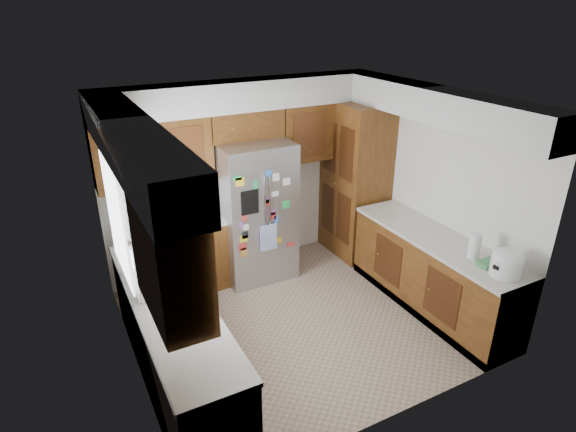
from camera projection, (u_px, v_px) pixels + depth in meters
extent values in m
plane|color=tan|center=(300.00, 320.00, 5.51)|extent=(3.60, 3.60, 0.00)
cube|color=silver|center=(242.00, 176.00, 6.29)|extent=(3.60, 0.04, 2.50)
cube|color=silver|center=(123.00, 261.00, 4.24)|extent=(0.04, 3.20, 2.50)
cube|color=silver|center=(432.00, 192.00, 5.77)|extent=(0.04, 3.20, 2.50)
cube|color=silver|center=(402.00, 298.00, 3.71)|extent=(3.60, 0.04, 2.50)
cube|color=white|center=(302.00, 99.00, 4.49)|extent=(3.60, 3.20, 0.02)
cube|color=silver|center=(244.00, 95.00, 5.70)|extent=(3.60, 0.38, 0.35)
cube|color=silver|center=(128.00, 139.00, 3.88)|extent=(0.38, 3.20, 0.35)
cube|color=silver|center=(431.00, 103.00, 5.25)|extent=(0.38, 3.20, 0.35)
cube|color=#44290D|center=(153.00, 152.00, 5.46)|extent=(1.33, 0.34, 0.75)
cube|color=#44290D|center=(323.00, 129.00, 6.42)|extent=(1.33, 0.34, 0.75)
cube|color=#44290D|center=(171.00, 262.00, 3.17)|extent=(0.34, 0.85, 0.75)
cube|color=white|center=(116.00, 220.00, 4.18)|extent=(0.02, 0.90, 1.05)
cube|color=white|center=(121.00, 220.00, 4.20)|extent=(0.01, 1.02, 1.15)
cube|color=blue|center=(168.00, 168.00, 5.41)|extent=(0.16, 0.02, 0.22)
cube|color=beige|center=(133.00, 155.00, 5.18)|extent=(0.16, 0.02, 0.20)
cube|color=#44290D|center=(174.00, 344.00, 4.46)|extent=(0.60, 2.60, 0.88)
cube|color=#44290D|center=(193.00, 254.00, 6.03)|extent=(0.75, 0.60, 0.88)
cube|color=beige|center=(169.00, 302.00, 4.27)|extent=(0.63, 2.60, 0.04)
cube|color=beige|center=(189.00, 221.00, 5.85)|extent=(0.75, 0.60, 0.04)
cube|color=black|center=(178.00, 376.00, 4.62)|extent=(0.60, 2.60, 0.10)
cube|color=silver|center=(240.00, 391.00, 3.89)|extent=(0.01, 0.58, 0.80)
cube|color=#44290D|center=(433.00, 274.00, 5.59)|extent=(0.60, 2.25, 0.88)
cube|color=beige|center=(438.00, 239.00, 5.40)|extent=(0.63, 2.25, 0.04)
cube|color=black|center=(429.00, 302.00, 5.75)|extent=(0.60, 2.25, 0.10)
cube|color=#44290D|center=(355.00, 181.00, 6.64)|extent=(0.60, 0.90, 2.15)
cube|color=#A6A6AC|center=(255.00, 211.00, 6.12)|extent=(0.90, 0.75, 1.80)
cylinder|color=silver|center=(265.00, 211.00, 5.73)|extent=(0.02, 0.02, 0.90)
cylinder|color=silver|center=(270.00, 211.00, 5.76)|extent=(0.02, 0.02, 0.90)
cube|color=black|center=(250.00, 202.00, 5.60)|extent=(0.22, 0.01, 0.30)
cube|color=white|center=(269.00, 238.00, 5.87)|extent=(0.22, 0.01, 0.34)
cube|color=yellow|center=(240.00, 182.00, 5.43)|extent=(0.11, 0.00, 0.10)
cube|color=#8C4C99|center=(241.00, 225.00, 5.65)|extent=(0.05, 0.00, 0.09)
cube|color=yellow|center=(244.00, 239.00, 5.74)|extent=(0.10, 0.00, 0.09)
cube|color=red|center=(242.00, 247.00, 5.77)|extent=(0.10, 0.00, 0.09)
cube|color=red|center=(273.00, 216.00, 5.82)|extent=(0.08, 0.00, 0.10)
cube|color=#8C4C99|center=(272.00, 212.00, 5.79)|extent=(0.10, 0.00, 0.08)
cube|color=white|center=(275.00, 194.00, 5.71)|extent=(0.10, 0.00, 0.06)
cube|color=green|center=(256.00, 185.00, 5.54)|extent=(0.05, 0.00, 0.10)
cube|color=orange|center=(244.00, 252.00, 5.81)|extent=(0.08, 0.00, 0.12)
cube|color=white|center=(287.00, 182.00, 5.73)|extent=(0.09, 0.00, 0.09)
cube|color=yellow|center=(278.00, 240.00, 5.99)|extent=(0.08, 0.00, 0.08)
cube|color=#8C4C99|center=(267.00, 200.00, 5.69)|extent=(0.07, 0.00, 0.09)
cube|color=white|center=(246.00, 227.00, 5.69)|extent=(0.07, 0.00, 0.07)
cube|color=blue|center=(268.00, 173.00, 5.57)|extent=(0.08, 0.00, 0.08)
cube|color=red|center=(291.00, 244.00, 6.10)|extent=(0.11, 0.00, 0.05)
cube|color=black|center=(245.00, 235.00, 5.73)|extent=(0.08, 0.00, 0.09)
cube|color=#8C4C99|center=(265.00, 238.00, 5.88)|extent=(0.05, 0.00, 0.09)
cube|color=red|center=(244.00, 218.00, 5.64)|extent=(0.06, 0.00, 0.10)
cube|color=green|center=(238.00, 178.00, 5.40)|extent=(0.10, 0.00, 0.06)
cube|color=yellow|center=(267.00, 245.00, 5.93)|extent=(0.05, 0.00, 0.07)
cube|color=blue|center=(276.00, 219.00, 5.86)|extent=(0.05, 0.00, 0.10)
cube|color=green|center=(286.00, 205.00, 5.85)|extent=(0.10, 0.00, 0.10)
cube|color=#8C4C99|center=(262.00, 239.00, 5.87)|extent=(0.08, 0.00, 0.09)
cube|color=white|center=(276.00, 177.00, 5.64)|extent=(0.09, 0.00, 0.09)
cube|color=red|center=(267.00, 203.00, 5.71)|extent=(0.05, 0.00, 0.09)
cube|color=#44290D|center=(245.00, 124.00, 5.86)|extent=(0.96, 0.34, 0.35)
sphere|color=blue|center=(224.00, 101.00, 5.61)|extent=(0.25, 0.25, 0.25)
cylinder|color=black|center=(262.00, 102.00, 5.82)|extent=(0.25, 0.25, 0.14)
ellipsoid|color=#333338|center=(262.00, 96.00, 5.79)|extent=(0.23, 0.23, 0.10)
cube|color=silver|center=(157.00, 274.00, 4.56)|extent=(0.52, 0.70, 0.12)
cube|color=black|center=(157.00, 268.00, 4.53)|extent=(0.44, 0.60, 0.02)
cylinder|color=silver|center=(134.00, 264.00, 4.41)|extent=(0.02, 0.02, 0.30)
cylinder|color=silver|center=(139.00, 250.00, 4.38)|extent=(0.16, 0.02, 0.02)
cube|color=yellow|center=(182.00, 289.00, 4.40)|extent=(0.10, 0.18, 0.04)
cube|color=black|center=(147.00, 251.00, 5.00)|extent=(0.18, 0.14, 0.10)
cylinder|color=black|center=(144.00, 234.00, 4.92)|extent=(0.16, 0.16, 0.28)
cylinder|color=#A6A6AC|center=(137.00, 238.00, 5.15)|extent=(0.14, 0.14, 0.20)
sphere|color=silver|center=(144.00, 231.00, 5.31)|extent=(0.20, 0.20, 0.20)
cube|color=#3F72B2|center=(129.00, 230.00, 5.36)|extent=(0.14, 0.10, 0.18)
cube|color=#BFB28C|center=(141.00, 225.00, 5.53)|extent=(0.10, 0.08, 0.14)
cylinder|color=silver|center=(151.00, 258.00, 4.85)|extent=(0.08, 0.08, 0.11)
cylinder|color=white|center=(507.00, 266.00, 4.62)|extent=(0.31, 0.31, 0.20)
ellipsoid|color=white|center=(509.00, 256.00, 4.58)|extent=(0.30, 0.30, 0.13)
cube|color=black|center=(497.00, 267.00, 4.55)|extent=(0.04, 0.06, 0.04)
cylinder|color=white|center=(475.00, 246.00, 4.92)|extent=(0.12, 0.12, 0.27)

